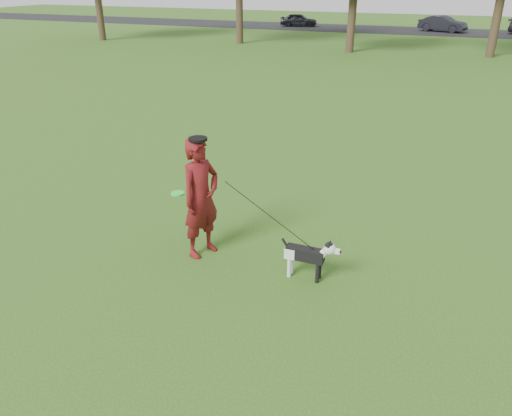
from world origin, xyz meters
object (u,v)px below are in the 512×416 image
at_px(man, 201,198).
at_px(dog, 310,254).
at_px(car_left, 299,20).
at_px(car_mid, 443,24).

xyz_separation_m(man, dog, (1.93, -0.12, -0.58)).
bearing_deg(man, car_left, 34.42).
xyz_separation_m(dog, car_left, (-12.44, 39.78, 0.14)).
height_order(car_left, car_mid, car_mid).
bearing_deg(car_left, dog, -172.29).
bearing_deg(car_mid, man, -163.84).
distance_m(man, dog, 2.02).
distance_m(man, car_left, 41.04).
xyz_separation_m(car_left, car_mid, (12.42, 0.00, 0.06)).
distance_m(dog, car_mid, 39.78).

